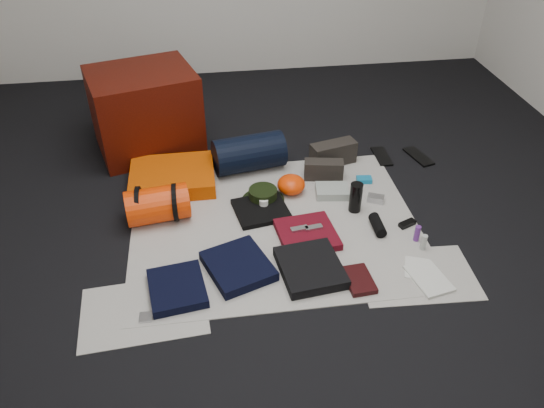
{
  "coord_description": "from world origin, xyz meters",
  "views": [
    {
      "loc": [
        -0.35,
        -2.31,
        1.88
      ],
      "look_at": [
        -0.01,
        0.07,
        0.1
      ],
      "focal_mm": 35.0,
      "sensor_mm": 36.0,
      "label": 1
    }
  ],
  "objects": [
    {
      "name": "energy_bar_a",
      "position": [
        0.12,
        -0.12,
        0.05
      ],
      "size": [
        0.1,
        0.05,
        0.01
      ],
      "primitive_type": "cube",
      "rotation": [
        0.0,
        0.0,
        0.14
      ],
      "color": "#B5B5BA",
      "rests_on": "red_shirt"
    },
    {
      "name": "newspaper_sheet_front_left",
      "position": [
        -0.7,
        -0.55,
        0.0
      ],
      "size": [
        0.61,
        0.44,
        0.0
      ],
      "primitive_type": "cube",
      "rotation": [
        0.0,
        0.0,
        0.07
      ],
      "color": "beige",
      "rests_on": "floor"
    },
    {
      "name": "toiletry_purple",
      "position": [
        0.74,
        -0.24,
        0.05
      ],
      "size": [
        0.03,
        0.03,
        0.09
      ],
      "primitive_type": "cylinder",
      "rotation": [
        0.0,
        0.0,
        -0.03
      ],
      "color": "#5D277F",
      "rests_on": "newspaper_mat"
    },
    {
      "name": "key_cluster",
      "position": [
        -0.69,
        -0.6,
        0.01
      ],
      "size": [
        0.06,
        0.06,
        0.01
      ],
      "primitive_type": "cube",
      "rotation": [
        0.0,
        0.0,
        -0.03
      ],
      "color": "#B5B5BA",
      "rests_on": "newspaper_mat"
    },
    {
      "name": "hiking_boot_left",
      "position": [
        0.37,
        0.43,
        0.07
      ],
      "size": [
        0.26,
        0.13,
        0.12
      ],
      "primitive_type": "cube",
      "rotation": [
        0.0,
        0.0,
        -0.18
      ],
      "color": "#2A2520",
      "rests_on": "newspaper_mat"
    },
    {
      "name": "energy_bar_b",
      "position": [
        0.2,
        -0.12,
        0.05
      ],
      "size": [
        0.1,
        0.05,
        0.01
      ],
      "primitive_type": "cube",
      "rotation": [
        0.0,
        0.0,
        0.14
      ],
      "color": "#B5B5BA",
      "rests_on": "red_shirt"
    },
    {
      "name": "sack_strap_right",
      "position": [
        -0.55,
        0.14,
        0.11
      ],
      "size": [
        0.02,
        0.22,
        0.22
      ],
      "primitive_type": "cylinder",
      "rotation": [
        0.0,
        1.57,
        0.0
      ],
      "color": "black",
      "rests_on": "newspaper_mat"
    },
    {
      "name": "trousers_charcoal",
      "position": [
        0.12,
        -0.4,
        0.03
      ],
      "size": [
        0.34,
        0.38,
        0.05
      ],
      "primitive_type": "cube",
      "rotation": [
        0.0,
        0.0,
        0.12
      ],
      "color": "black",
      "rests_on": "newspaper_mat"
    },
    {
      "name": "newspaper_sheet_front_right",
      "position": [
        0.65,
        -0.5,
        0.0
      ],
      "size": [
        0.6,
        0.43,
        0.0
      ],
      "primitive_type": "cube",
      "rotation": [
        0.0,
        0.0,
        -0.05
      ],
      "color": "beige",
      "rests_on": "floor"
    },
    {
      "name": "map_printout",
      "position": [
        0.67,
        -0.46,
        0.01
      ],
      "size": [
        0.18,
        0.2,
        0.01
      ],
      "primitive_type": "cube",
      "rotation": [
        0.0,
        0.0,
        -0.36
      ],
      "color": "beige",
      "rests_on": "newspaper_mat"
    },
    {
      "name": "sleeping_pad",
      "position": [
        -0.57,
        0.5,
        0.05
      ],
      "size": [
        0.52,
        0.42,
        0.09
      ],
      "primitive_type": "cube",
      "rotation": [
        0.0,
        0.0,
        0.0
      ],
      "color": "#CB4802",
      "rests_on": "newspaper_mat"
    },
    {
      "name": "red_shirt",
      "position": [
        0.16,
        -0.14,
        0.03
      ],
      "size": [
        0.34,
        0.34,
        0.04
      ],
      "primitive_type": "cube",
      "rotation": [
        0.0,
        0.0,
        0.11
      ],
      "color": "#580915",
      "rests_on": "newspaper_mat"
    },
    {
      "name": "speaker",
      "position": [
        0.56,
        -0.13,
        0.04
      ],
      "size": [
        0.06,
        0.16,
        0.06
      ],
      "primitive_type": "cylinder",
      "rotation": [
        1.57,
        0.0,
        -0.01
      ],
      "color": "black",
      "rests_on": "newspaper_mat"
    },
    {
      "name": "first_aid_pouch",
      "position": [
        0.39,
        0.24,
        0.03
      ],
      "size": [
        0.21,
        0.17,
        0.05
      ],
      "primitive_type": "cube",
      "rotation": [
        0.0,
        0.0,
        -0.13
      ],
      "color": "gray",
      "rests_on": "newspaper_mat"
    },
    {
      "name": "water_bottle",
      "position": [
        0.48,
        0.07,
        0.1
      ],
      "size": [
        0.09,
        0.09,
        0.18
      ],
      "primitive_type": "cylinder",
      "rotation": [
        0.0,
        0.0,
        0.38
      ],
      "color": "black",
      "rests_on": "newspaper_mat"
    },
    {
      "name": "map_booklet",
      "position": [
        0.7,
        -0.54,
        0.01
      ],
      "size": [
        0.2,
        0.26,
        0.01
      ],
      "primitive_type": "cube",
      "rotation": [
        0.0,
        0.0,
        0.21
      ],
      "color": "beige",
      "rests_on": "newspaper_mat"
    },
    {
      "name": "tape_roll",
      "position": [
        -0.04,
        0.16,
        0.05
      ],
      "size": [
        0.05,
        0.05,
        0.03
      ],
      "primitive_type": "cylinder",
      "color": "white",
      "rests_on": "black_tshirt"
    },
    {
      "name": "sunglasses",
      "position": [
        0.74,
        -0.12,
        0.02
      ],
      "size": [
        0.11,
        0.08,
        0.03
      ],
      "primitive_type": "cube",
      "rotation": [
        0.0,
        0.0,
        0.41
      ],
      "color": "black",
      "rests_on": "newspaper_mat"
    },
    {
      "name": "red_cabinet",
      "position": [
        -0.73,
        0.99,
        0.27
      ],
      "size": [
        0.78,
        0.71,
        0.55
      ],
      "primitive_type": "cube",
      "rotation": [
        0.0,
        0.0,
        0.28
      ],
      "color": "#430D04",
      "rests_on": "floor"
    },
    {
      "name": "boonie_brim",
      "position": [
        -0.04,
        0.23,
        0.01
      ],
      "size": [
        0.33,
        0.33,
        0.01
      ],
      "primitive_type": "cylinder",
      "rotation": [
        0.0,
        0.0,
        -0.37
      ],
      "color": "black",
      "rests_on": "newspaper_mat"
    },
    {
      "name": "sack_strap_left",
      "position": [
        -0.75,
        0.14,
        0.11
      ],
      "size": [
        0.02,
        0.22,
        0.22
      ],
      "primitive_type": "cylinder",
      "rotation": [
        0.0,
        1.57,
        0.0
      ],
      "color": "black",
      "rests_on": "newspaper_mat"
    },
    {
      "name": "boonie_crown",
      "position": [
        -0.04,
        0.23,
        0.05
      ],
      "size": [
        0.17,
        0.17,
        0.08
      ],
      "primitive_type": "cylinder",
      "color": "black",
      "rests_on": "boonie_brim"
    },
    {
      "name": "stuff_sack",
      "position": [
        -0.65,
        0.14,
        0.11
      ],
      "size": [
        0.37,
        0.25,
        0.2
      ],
      "primitive_type": "cylinder",
      "rotation": [
        0.0,
        1.57,
        0.15
      ],
      "color": "#E43403",
      "rests_on": "newspaper_mat"
    },
    {
      "name": "navy_duffel",
      "position": [
        -0.08,
        0.6,
        0.12
      ],
      "size": [
        0.48,
        0.31,
        0.23
      ],
      "primitive_type": "cylinder",
      "rotation": [
        0.0,
        1.57,
        0.18
      ],
      "color": "black",
      "rests_on": "newspaper_mat"
    },
    {
      "name": "hiking_boot_right",
      "position": [
        0.47,
        0.59,
        0.08
      ],
      "size": [
        0.32,
        0.18,
        0.15
      ],
      "primitive_type": "cube",
      "rotation": [
        0.0,
        0.0,
        0.25
      ],
      "color": "#2A2520",
      "rests_on": "newspaper_mat"
    },
    {
      "name": "floor",
      "position": [
        0.0,
        0.0,
        -0.01
      ],
      "size": [
        4.5,
        4.5,
        0.02
      ],
      "primitive_type": "cube",
      "color": "black",
      "rests_on": "ground"
    },
    {
      "name": "flip_flop_left",
      "position": [
        0.82,
        0.63,
        0.01
      ],
      "size": [
        0.09,
        0.24,
        0.01
      ],
      "primitive_type": "cube",
      "rotation": [
        0.0,
        0.0,
        -0.02
      ],
      "color": "black",
      "rests_on": "floor"
    },
    {
      "name": "paperback_book",
      "position": [
        0.35,
        -0.51,
        0.02
      ],
      "size": [
        0.14,
        0.21,
        0.03
      ],
      "primitive_type": "cube",
      "rotation": [
        0.0,
        0.0,
        0.08
      ],
      "color": "black",
      "rests_on": "newspaper_mat"
    },
    {
      "name": "newspaper_mat",
      "position": [
        0.0,
        0.0,
        0.0
      ],
      "size": [
        1.6,
        1.3,
        0.01
      ],
      "primitive_type": "cube",
      "color": "beige",
      "rests_on": "floor"
    },
    {
      "name": "trousers_navy_b",
      "position": [
        -0.24,
        -0.34,
        0.03
      ],
      "size": [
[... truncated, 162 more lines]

